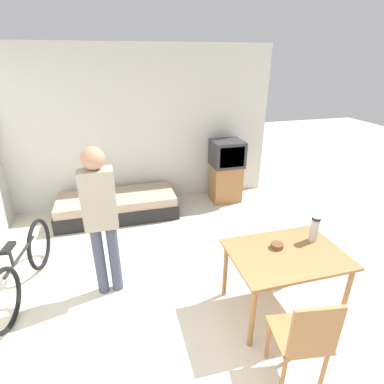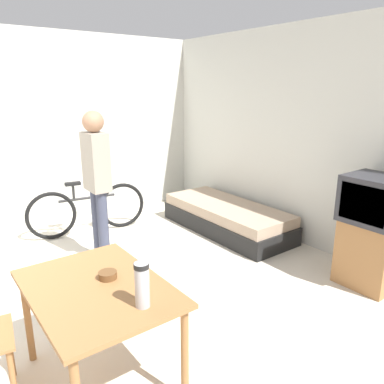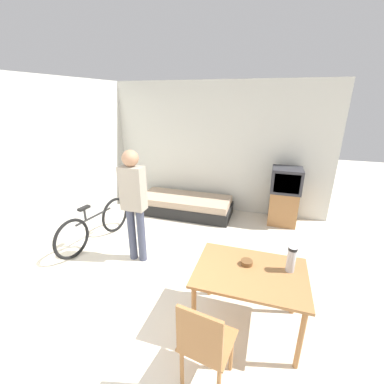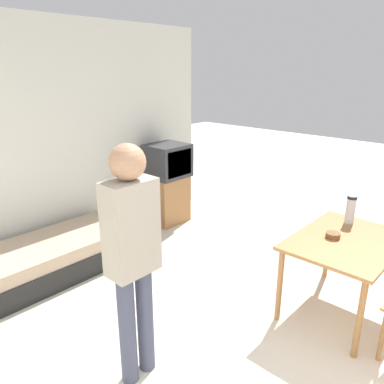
% 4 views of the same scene
% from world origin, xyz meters
% --- Properties ---
extents(wall_back, '(5.07, 0.06, 2.70)m').
position_xyz_m(wall_back, '(0.00, 3.93, 1.35)').
color(wall_back, silver).
rests_on(wall_back, ground_plane).
extents(daybed, '(1.96, 0.81, 0.38)m').
position_xyz_m(daybed, '(-0.33, 3.42, 0.19)').
color(daybed, black).
rests_on(daybed, ground_plane).
extents(tv, '(0.55, 0.49, 1.14)m').
position_xyz_m(tv, '(1.65, 3.54, 0.61)').
color(tv, '#9E6B3D').
rests_on(tv, ground_plane).
extents(dining_table, '(1.12, 0.80, 0.72)m').
position_xyz_m(dining_table, '(1.24, 0.86, 0.63)').
color(dining_table, '#9E6B3D').
rests_on(dining_table, ground_plane).
extents(wooden_chair, '(0.47, 0.47, 0.93)m').
position_xyz_m(wooden_chair, '(0.96, 0.09, 0.52)').
color(wooden_chair, '#9E6B3D').
rests_on(wooden_chair, ground_plane).
extents(bicycle, '(0.30, 1.59, 0.74)m').
position_xyz_m(bicycle, '(-1.41, 1.83, 0.33)').
color(bicycle, black).
rests_on(bicycle, ground_plane).
extents(person_standing, '(0.34, 0.23, 1.72)m').
position_xyz_m(person_standing, '(-0.50, 1.62, 1.01)').
color(person_standing, '#3D4256').
rests_on(person_standing, ground_plane).
extents(thermos_flask, '(0.09, 0.09, 0.28)m').
position_xyz_m(thermos_flask, '(1.62, 0.98, 0.87)').
color(thermos_flask, '#B7B7BC').
rests_on(thermos_flask, dining_table).
extents(mate_bowl, '(0.12, 0.12, 0.05)m').
position_xyz_m(mate_bowl, '(1.19, 0.96, 0.74)').
color(mate_bowl, brown).
rests_on(mate_bowl, dining_table).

